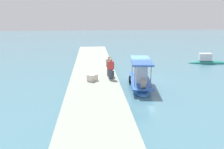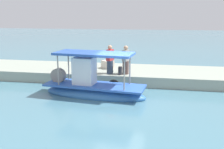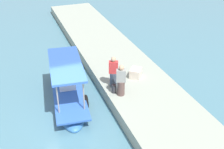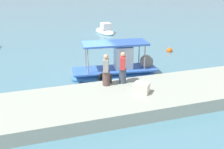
{
  "view_description": "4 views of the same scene",
  "coord_description": "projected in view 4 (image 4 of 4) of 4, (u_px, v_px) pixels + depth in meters",
  "views": [
    {
      "loc": [
        20.21,
        -4.45,
        6.24
      ],
      "look_at": [
        0.92,
        -2.77,
        0.99
      ],
      "focal_mm": 37.35,
      "sensor_mm": 36.0,
      "label": 1
    },
    {
      "loc": [
        -1.77,
        12.58,
        4.32
      ],
      "look_at": [
        0.82,
        -2.02,
        0.82
      ],
      "focal_mm": 41.43,
      "sensor_mm": 36.0,
      "label": 2
    },
    {
      "loc": [
        -11.3,
        1.83,
        8.97
      ],
      "look_at": [
        1.44,
        -2.93,
        1.2
      ],
      "focal_mm": 44.74,
      "sensor_mm": 36.0,
      "label": 3
    },
    {
      "loc": [
        -3.9,
        -16.26,
        6.59
      ],
      "look_at": [
        0.7,
        -2.24,
        0.97
      ],
      "focal_mm": 44.21,
      "sensor_mm": 36.0,
      "label": 4
    }
  ],
  "objects": [
    {
      "name": "cargo_crate",
      "position": [
        142.0,
        88.0,
        14.08
      ],
      "size": [
        0.96,
        0.94,
        0.53
      ],
      "primitive_type": "cube",
      "rotation": [
        0.0,
        0.0,
        2.44
      ],
      "color": "beige",
      "rests_on": "dock_quay"
    },
    {
      "name": "fisherman_near_bollard",
      "position": [
        123.0,
        69.0,
        15.15
      ],
      "size": [
        0.51,
        0.57,
        1.78
      ],
      "color": "#3B4757",
      "rests_on": "dock_quay"
    },
    {
      "name": "moored_boat_far",
      "position": [
        105.0,
        31.0,
        30.74
      ],
      "size": [
        2.02,
        3.75,
        1.39
      ],
      "color": "silver",
      "rests_on": "ground_plane"
    },
    {
      "name": "mooring_bollard",
      "position": [
        110.0,
        78.0,
        15.36
      ],
      "size": [
        0.24,
        0.24,
        0.5
      ],
      "primitive_type": "cylinder",
      "color": "#2D2D33",
      "rests_on": "dock_quay"
    },
    {
      "name": "dock_quay",
      "position": [
        112.0,
        102.0,
        13.97
      ],
      "size": [
        36.0,
        4.1,
        0.67
      ],
      "primitive_type": "cube",
      "color": "#98A192",
      "rests_on": "ground_plane"
    },
    {
      "name": "fisherman_by_crate",
      "position": [
        106.0,
        71.0,
        14.82
      ],
      "size": [
        0.51,
        0.57,
        1.77
      ],
      "color": "brown",
      "rests_on": "dock_quay"
    },
    {
      "name": "main_fishing_boat",
      "position": [
        116.0,
        71.0,
        17.86
      ],
      "size": [
        5.76,
        2.26,
        2.7
      ],
      "color": "#3672B8",
      "rests_on": "ground_plane"
    },
    {
      "name": "ground_plane",
      "position": [
        91.0,
        78.0,
        17.92
      ],
      "size": [
        120.0,
        120.0,
        0.0
      ],
      "primitive_type": "plane",
      "color": "teal"
    },
    {
      "name": "marker_buoy",
      "position": [
        169.0,
        51.0,
        23.62
      ],
      "size": [
        0.51,
        0.51,
        0.51
      ],
      "color": "#E55A15",
      "rests_on": "ground_plane"
    }
  ]
}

